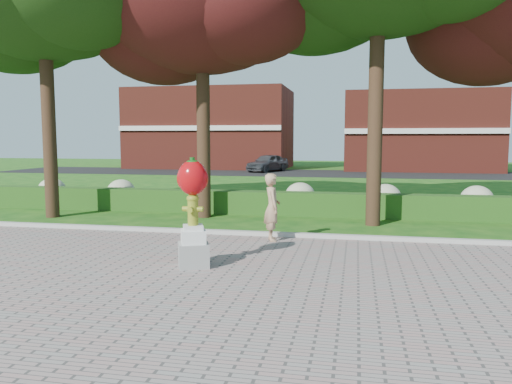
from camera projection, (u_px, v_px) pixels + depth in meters
ground at (210, 264)px, 10.51m from camera, size 100.00×100.00×0.00m
walkway at (124, 336)px, 6.61m from camera, size 40.00×14.00×0.04m
curb at (242, 234)px, 13.42m from camera, size 40.00×0.18×0.15m
lawn_hedge at (268, 203)px, 17.29m from camera, size 24.00×0.70×0.80m
hydrangea_row at (288, 196)px, 18.13m from camera, size 20.10×1.10×0.99m
street at (316, 173)px, 37.80m from camera, size 50.00×8.00×0.02m
building_left at (212, 129)px, 45.24m from camera, size 14.00×8.00×7.00m
building_right at (418, 132)px, 41.73m from camera, size 12.00×8.00×6.40m
hydrant_sculpture at (193, 209)px, 9.99m from camera, size 0.78×0.78×2.21m
woman at (272, 207)px, 12.61m from camera, size 0.59×0.73×1.71m
parked_car at (268, 163)px, 39.52m from camera, size 3.24×4.44×1.41m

